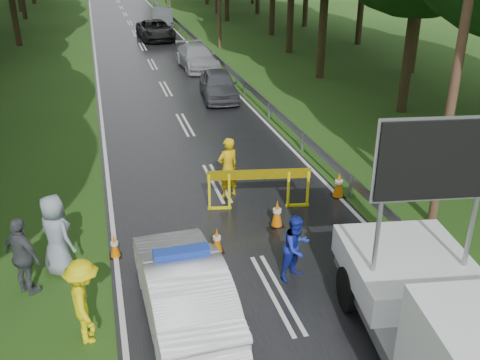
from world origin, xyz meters
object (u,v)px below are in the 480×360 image
object	(u,v)px
officer	(228,168)
queue_car_fourth	(163,18)
civilian	(296,247)
queue_car_third	(155,30)
queue_car_first	(219,85)
barrier	(259,179)
queue_car_second	(197,57)
police_sedan	(183,287)
work_truck	(451,324)

from	to	relation	value
officer	queue_car_fourth	bearing A→B (deg)	-112.74
civilian	queue_car_third	distance (m)	32.12
queue_car_first	officer	bearing A→B (deg)	-95.55
barrier	queue_car_second	distance (m)	18.27
queue_car_first	queue_car_fourth	size ratio (longest dim) A/B	0.84
queue_car_first	queue_car_third	size ratio (longest dim) A/B	0.78
police_sedan	barrier	world-z (taller)	police_sedan
officer	queue_car_second	bearing A→B (deg)	-116.26
police_sedan	queue_car_third	world-z (taller)	police_sedan
work_truck	queue_car_second	world-z (taller)	work_truck
queue_car_first	queue_car_fourth	distance (m)	23.11
officer	queue_car_first	bearing A→B (deg)	-119.96
queue_car_first	queue_car_third	bearing A→B (deg)	99.18
queue_car_third	barrier	bearing A→B (deg)	-93.43
barrier	queue_car_third	size ratio (longest dim) A/B	0.56
police_sedan	queue_car_first	distance (m)	16.34
civilian	queue_car_third	world-z (taller)	civilian
queue_car_first	work_truck	bearing A→B (deg)	-84.77
officer	civilian	distance (m)	4.53
police_sedan	civilian	xyz separation A→B (m)	(2.71, 0.75, 0.05)
barrier	officer	xyz separation A→B (m)	(-0.66, 1.00, 0.02)
queue_car_second	queue_car_first	bearing A→B (deg)	-94.03
civilian	queue_car_first	xyz separation A→B (m)	(1.63, 15.01, -0.09)
officer	civilian	world-z (taller)	officer
queue_car_first	queue_car_fourth	world-z (taller)	queue_car_fourth
queue_car_fourth	officer	bearing A→B (deg)	-87.57
barrier	queue_car_second	xyz separation A→B (m)	(1.67, 18.19, -0.24)
work_truck	civilian	world-z (taller)	work_truck
queue_car_first	queue_car_second	world-z (taller)	queue_car_first
queue_car_first	queue_car_second	distance (m)	6.69
queue_car_third	queue_car_fourth	distance (m)	6.15
officer	queue_car_third	distance (m)	27.63
barrier	officer	distance (m)	1.20
work_truck	civilian	xyz separation A→B (m)	(-1.43, 3.60, -0.40)
queue_car_first	queue_car_fourth	xyz separation A→B (m)	(0.34, 23.10, 0.10)
queue_car_third	work_truck	bearing A→B (deg)	-91.23
work_truck	queue_car_fourth	xyz separation A→B (m)	(0.55, 41.70, -0.39)
work_truck	officer	bearing A→B (deg)	112.34
police_sedan	queue_car_fourth	world-z (taller)	police_sedan
queue_car_third	queue_car_fourth	bearing A→B (deg)	75.00
work_truck	civilian	size ratio (longest dim) A/B	3.66
barrier	officer	size ratio (longest dim) A/B	1.55
barrier	police_sedan	bearing A→B (deg)	-113.69
work_truck	queue_car_fourth	size ratio (longest dim) A/B	1.19
queue_car_second	queue_car_fourth	size ratio (longest dim) A/B	0.97
queue_car_second	queue_car_third	bearing A→B (deg)	94.29
officer	civilian	xyz separation A→B (m)	(0.49, -4.50, -0.15)
queue_car_first	police_sedan	bearing A→B (deg)	-99.57
queue_car_first	queue_car_fourth	bearing A→B (deg)	95.02
police_sedan	work_truck	xyz separation A→B (m)	(4.14, -2.85, 0.45)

